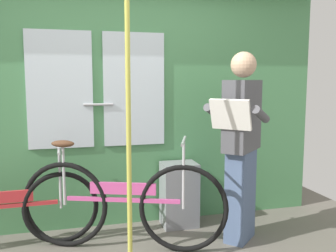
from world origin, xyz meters
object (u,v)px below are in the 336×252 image
passenger_reading_newspaper (241,143)px  trash_bin_by_wall (179,194)px  bicycle_leaning_behind (122,204)px  handrail_pole (128,120)px

passenger_reading_newspaper → trash_bin_by_wall: 0.86m
bicycle_leaning_behind → handrail_pole: bearing=-70.4°
trash_bin_by_wall → handrail_pole: 1.36m
bicycle_leaning_behind → trash_bin_by_wall: 0.74m
bicycle_leaning_behind → passenger_reading_newspaper: size_ratio=1.00×
trash_bin_by_wall → handrail_pole: bearing=-126.5°
handrail_pole → trash_bin_by_wall: bearing=53.5°
bicycle_leaning_behind → handrail_pole: (-0.01, -0.46, 0.77)m
bicycle_leaning_behind → trash_bin_by_wall: size_ratio=2.65×
bicycle_leaning_behind → handrail_pole: handrail_pole is taller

